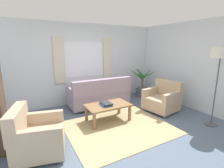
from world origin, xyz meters
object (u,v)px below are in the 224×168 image
object	(u,v)px
coffee_table	(108,107)
potted_plant	(142,86)
armchair_right	(163,99)
book_stack_on_table	(106,104)
armchair_left	(36,136)
couch	(100,95)
standing_lamp	(220,58)

from	to	relation	value
coffee_table	potted_plant	bearing A→B (deg)	31.05
armchair_right	potted_plant	xyz separation A→B (m)	(0.41, 1.45, 0.05)
armchair_right	book_stack_on_table	distance (m)	1.81
armchair_left	book_stack_on_table	size ratio (longest dim) A/B	3.01
book_stack_on_table	couch	bearing A→B (deg)	72.56
armchair_right	book_stack_on_table	size ratio (longest dim) A/B	2.87
armchair_right	book_stack_on_table	bearing A→B (deg)	-103.83
armchair_right	coffee_table	bearing A→B (deg)	-104.45
armchair_right	potted_plant	distance (m)	1.51
armchair_left	armchair_right	size ratio (longest dim) A/B	1.05
potted_plant	standing_lamp	bearing A→B (deg)	-91.05
standing_lamp	armchair_left	bearing A→B (deg)	167.47
couch	book_stack_on_table	xyz separation A→B (m)	(-0.35, -1.11, 0.10)
coffee_table	book_stack_on_table	distance (m)	0.11
book_stack_on_table	standing_lamp	world-z (taller)	standing_lamp
potted_plant	book_stack_on_table	bearing A→B (deg)	-149.35
book_stack_on_table	potted_plant	xyz separation A→B (m)	(2.20, 1.30, -0.07)
armchair_left	armchair_right	world-z (taller)	same
potted_plant	coffee_table	bearing A→B (deg)	-148.95
armchair_left	book_stack_on_table	distance (m)	1.76
armchair_left	standing_lamp	distance (m)	4.11
armchair_left	standing_lamp	bearing A→B (deg)	-89.01
armchair_left	coffee_table	world-z (taller)	armchair_left
armchair_left	coffee_table	size ratio (longest dim) A/B	0.92
armchair_right	potted_plant	world-z (taller)	potted_plant
armchair_right	coffee_table	world-z (taller)	armchair_right
potted_plant	couch	bearing A→B (deg)	-173.90
standing_lamp	coffee_table	bearing A→B (deg)	145.77
book_stack_on_table	standing_lamp	distance (m)	2.82
armchair_left	potted_plant	bearing A→B (deg)	-50.70
couch	standing_lamp	bearing A→B (deg)	125.64
armchair_right	coffee_table	size ratio (longest dim) A/B	0.87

